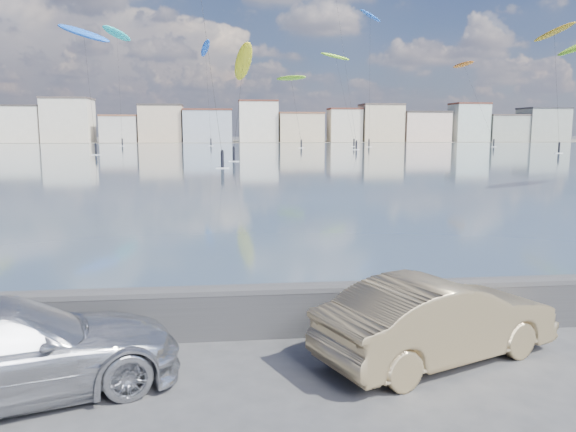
# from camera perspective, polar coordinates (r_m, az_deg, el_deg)

# --- Properties ---
(ground) EXTENTS (700.00, 700.00, 0.00)m
(ground) POSITION_cam_1_polar(r_m,az_deg,el_deg) (8.83, -3.77, -18.43)
(ground) COLOR #333335
(ground) RESTS_ON ground
(bay_water) EXTENTS (500.00, 177.00, 0.00)m
(bay_water) POSITION_cam_1_polar(r_m,az_deg,el_deg) (99.44, -6.19, 6.34)
(bay_water) COLOR #354F5B
(bay_water) RESTS_ON ground
(far_shore_strip) EXTENTS (500.00, 60.00, 0.00)m
(far_shore_strip) POSITION_cam_1_polar(r_m,az_deg,el_deg) (207.90, -6.31, 7.55)
(far_shore_strip) COLOR #4C473D
(far_shore_strip) RESTS_ON ground
(seawall) EXTENTS (400.00, 0.36, 1.08)m
(seawall) POSITION_cam_1_polar(r_m,az_deg,el_deg) (11.11, -4.45, -9.39)
(seawall) COLOR #28282B
(seawall) RESTS_ON ground
(far_buildings) EXTENTS (240.79, 13.26, 14.60)m
(far_buildings) POSITION_cam_1_polar(r_m,az_deg,el_deg) (193.87, -5.94, 9.25)
(far_buildings) COLOR beige
(far_buildings) RESTS_ON ground
(car_silver) EXTENTS (5.68, 3.83, 1.53)m
(car_silver) POSITION_cam_1_polar(r_m,az_deg,el_deg) (9.63, -27.05, -12.08)
(car_silver) COLOR #B8BAC0
(car_silver) RESTS_ON ground
(car_champagne) EXTENTS (4.76, 3.20, 1.48)m
(car_champagne) POSITION_cam_1_polar(r_m,az_deg,el_deg) (10.37, 14.99, -10.08)
(car_champagne) COLOR tan
(car_champagne) RESTS_ON ground
(kitesurfer_1) EXTENTS (6.48, 15.84, 21.63)m
(kitesurfer_1) POSITION_cam_1_polar(r_m,az_deg,el_deg) (155.59, 17.44, 14.32)
(kitesurfer_1) COLOR orange
(kitesurfer_1) RESTS_ON ground
(kitesurfer_5) EXTENTS (3.99, 18.19, 28.80)m
(kitesurfer_5) POSITION_cam_1_polar(r_m,az_deg,el_deg) (162.31, -8.38, 16.33)
(kitesurfer_5) COLOR blue
(kitesurfer_5) RESTS_ON ground
(kitesurfer_7) EXTENTS (8.30, 14.90, 17.21)m
(kitesurfer_7) POSITION_cam_1_polar(r_m,az_deg,el_deg) (139.23, 0.31, 13.77)
(kitesurfer_7) COLOR #8CD826
(kitesurfer_7) RESTS_ON ground
(kitesurfer_11) EXTENTS (8.71, 10.58, 23.91)m
(kitesurfer_11) POSITION_cam_1_polar(r_m,az_deg,el_deg) (149.13, 4.86, 15.71)
(kitesurfer_11) COLOR #8CD826
(kitesurfer_11) RESTS_ON ground
(kitesurfer_12) EXTENTS (4.37, 19.33, 17.18)m
(kitesurfer_12) POSITION_cam_1_polar(r_m,az_deg,el_deg) (88.81, -4.58, 15.23)
(kitesurfer_12) COLOR yellow
(kitesurfer_12) RESTS_ON ground
(kitesurfer_13) EXTENTS (8.23, 18.60, 32.30)m
(kitesurfer_13) POSITION_cam_1_polar(r_m,az_deg,el_deg) (166.64, -16.99, 17.22)
(kitesurfer_13) COLOR #19BFBF
(kitesurfer_13) RESTS_ON ground
(kitesurfer_14) EXTENTS (7.61, 16.44, 34.88)m
(kitesurfer_14) POSITION_cam_1_polar(r_m,az_deg,el_deg) (154.15, 8.36, 19.26)
(kitesurfer_14) COLOR blue
(kitesurfer_14) RESTS_ON ground
(kitesurfer_16) EXTENTS (10.68, 11.56, 23.04)m
(kitesurfer_16) POSITION_cam_1_polar(r_m,az_deg,el_deg) (107.65, -20.05, 16.96)
(kitesurfer_16) COLOR blue
(kitesurfer_16) RESTS_ON ground
(kitesurfer_17) EXTENTS (7.02, 13.50, 23.94)m
(kitesurfer_17) POSITION_cam_1_polar(r_m,az_deg,el_deg) (120.86, 25.43, 16.34)
(kitesurfer_17) COLOR #BF8C19
(kitesurfer_17) RESTS_ON ground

